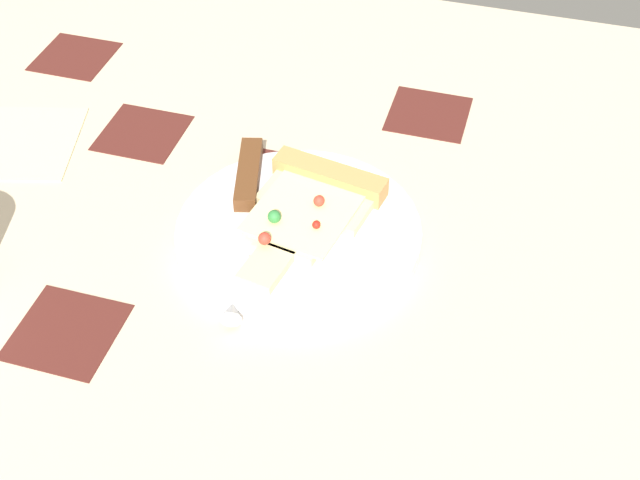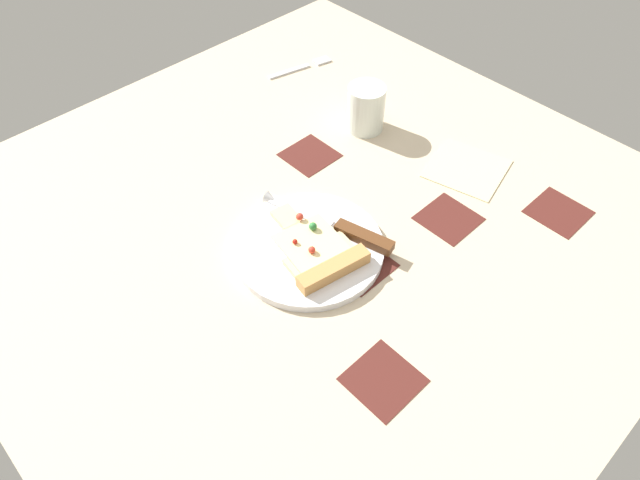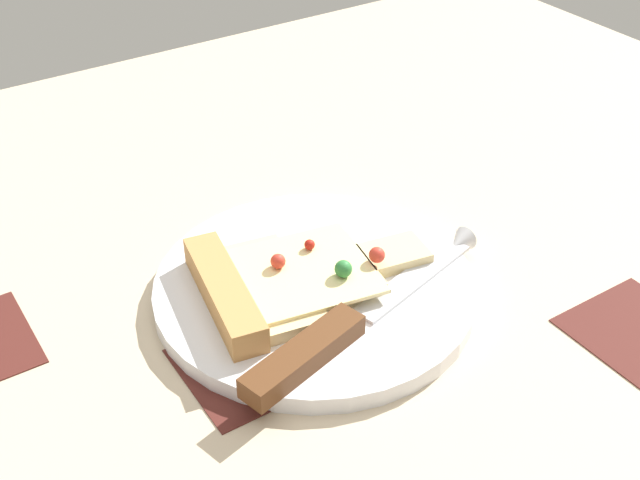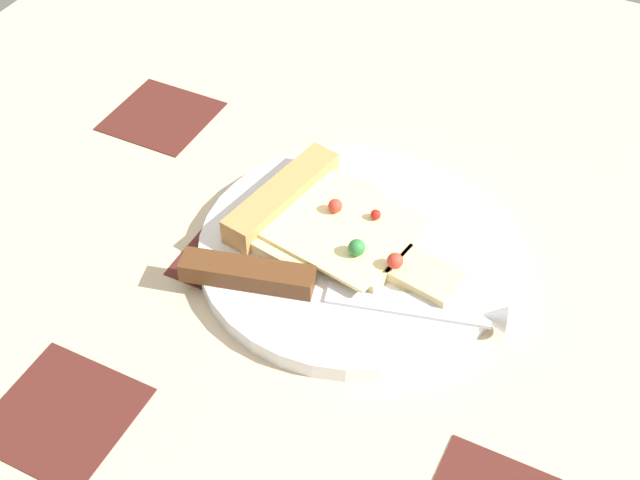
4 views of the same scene
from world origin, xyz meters
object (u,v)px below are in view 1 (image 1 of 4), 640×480
Objects in this scene: plate at (299,232)px; napkin at (18,142)px; pizza_slice at (310,205)px; knife at (245,205)px.

napkin is at bearing -99.25° from plate.
pizza_slice is 1.42× the size of napkin.
knife is at bearing 24.10° from pizza_slice.
napkin is at bearing -24.05° from knife.
plate is 34.98cm from napkin.
pizza_slice is at bearing 179.10° from knife.
plate is 1.02× the size of knife.
napkin is (-4.66, -28.66, -1.82)cm from knife.
knife is at bearing -99.29° from plate.
pizza_slice is 0.78× the size of knife.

